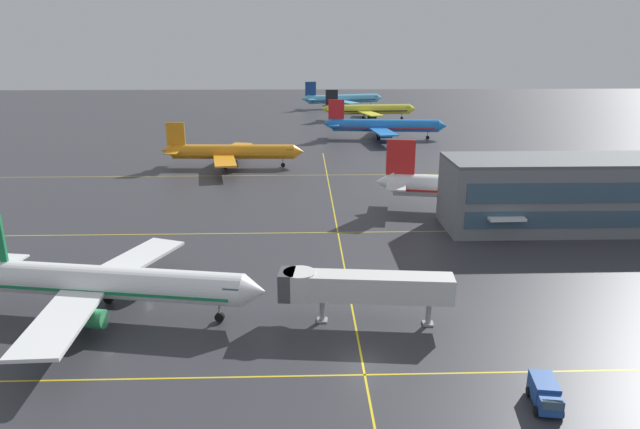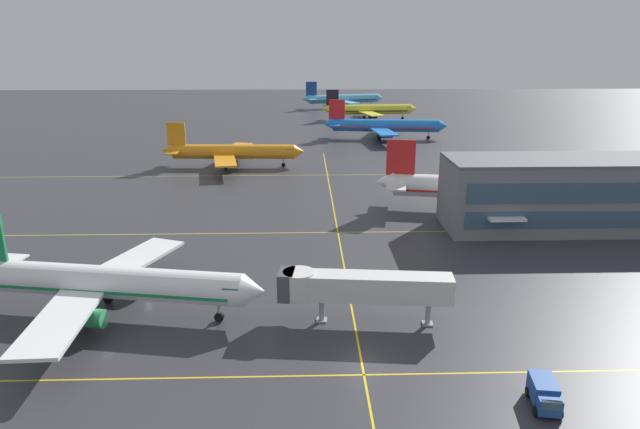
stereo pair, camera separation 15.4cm
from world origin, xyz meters
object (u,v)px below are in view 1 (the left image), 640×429
jet_bridge (353,287)px  airliner_far_left_stand (384,126)px  airliner_third_row (232,152)px  airliner_distant_taxiway (342,99)px  service_truck_red_van (545,393)px  airliner_front_gate (106,283)px  airliner_second_row (487,188)px  airliner_far_right_stand (368,110)px

jet_bridge → airliner_far_left_stand: bearing=80.4°
airliner_third_row → airliner_distant_taxiway: 123.00m
airliner_far_left_stand → service_truck_red_van: (-4.90, -128.79, -2.78)m
airliner_front_gate → airliner_third_row: 73.71m
airliner_second_row → airliner_third_row: size_ratio=1.16×
airliner_far_left_stand → jet_bridge: size_ratio=2.06×
airliner_far_right_stand → jet_bridge: (-19.46, -156.18, 0.25)m
airliner_third_row → airliner_distant_taxiway: bearing=74.0°
airliner_far_left_stand → jet_bridge: (-19.27, -114.18, 0.10)m
service_truck_red_van → airliner_distant_taxiway: bearing=90.6°
airliner_far_left_stand → airliner_distant_taxiway: (-6.91, 80.26, -0.02)m
airliner_second_row → airliner_distant_taxiway: 156.15m
airliner_far_right_stand → jet_bridge: 157.39m
airliner_second_row → airliner_third_row: (-48.11, 37.28, -0.59)m
airliner_far_right_stand → service_truck_red_van: size_ratio=8.24×
airliner_front_gate → airliner_far_left_stand: airliner_far_left_stand is taller
airliner_far_right_stand → airliner_far_left_stand: bearing=-90.3°
airliner_second_row → airliner_far_right_stand: (-7.05, 117.25, -0.34)m
airliner_third_row → jet_bridge: bearing=-74.2°
airliner_far_left_stand → jet_bridge: airliner_far_left_stand is taller
airliner_second_row → service_truck_red_van: 54.99m
airliner_far_left_stand → jet_bridge: bearing=-99.6°
airliner_far_left_stand → service_truck_red_van: airliner_far_left_stand is taller
airliner_front_gate → airliner_far_left_stand: bearing=67.8°
airliner_front_gate → airliner_third_row: (4.58, 73.57, -0.14)m
airliner_distant_taxiway → airliner_far_right_stand: bearing=-79.5°
service_truck_red_van → airliner_second_row: bearing=77.2°
airliner_far_left_stand → airliner_far_right_stand: bearing=89.7°
airliner_far_right_stand → service_truck_red_van: (-5.09, -170.80, -2.63)m
airliner_second_row → jet_bridge: (-26.51, -38.93, -0.09)m
airliner_second_row → jet_bridge: 47.10m
jet_bridge → airliner_third_row: bearing=105.8°
airliner_far_right_stand → airliner_distant_taxiway: 38.91m
airliner_distant_taxiway → jet_bridge: bearing=-93.6°
airliner_second_row → airliner_distant_taxiway: size_ratio=1.06×
airliner_third_row → jet_bridge: size_ratio=1.84×
airliner_front_gate → airliner_far_left_stand: size_ratio=0.93×
airliner_front_gate → service_truck_red_van: size_ratio=7.99×
airliner_far_left_stand → airliner_distant_taxiway: 80.56m
airliner_far_left_stand → airliner_far_right_stand: size_ratio=1.04×
airliner_far_right_stand → airliner_distant_taxiway: airliner_distant_taxiway is taller
airliner_second_row → airliner_distant_taxiway: airliner_second_row is taller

